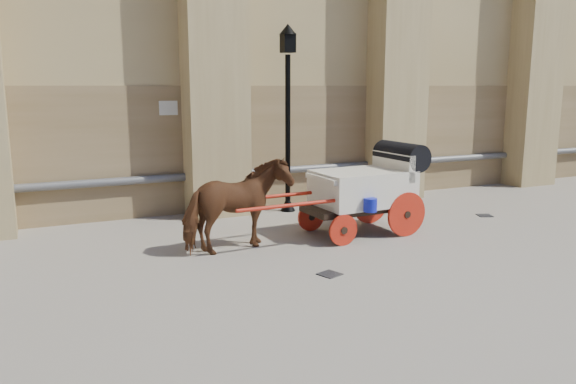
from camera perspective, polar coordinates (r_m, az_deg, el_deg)
name	(u,v)px	position (r m, az deg, el deg)	size (l,w,h in m)	color
ground	(328,248)	(10.59, 4.10, -5.73)	(90.00, 90.00, 0.00)	slate
horse	(237,206)	(10.25, -5.18, -1.41)	(0.91, 2.00, 1.69)	brown
carriage	(368,185)	(11.62, 8.18, 0.69)	(4.24, 1.54, 1.84)	black
street_lamp	(288,114)	(13.37, -0.02, 7.98)	(0.41, 0.41, 4.40)	black
drain_grate_near	(330,274)	(9.17, 4.25, -8.32)	(0.32, 0.32, 0.01)	black
drain_grate_far	(485,215)	(13.94, 19.34, -2.26)	(0.32, 0.32, 0.01)	black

